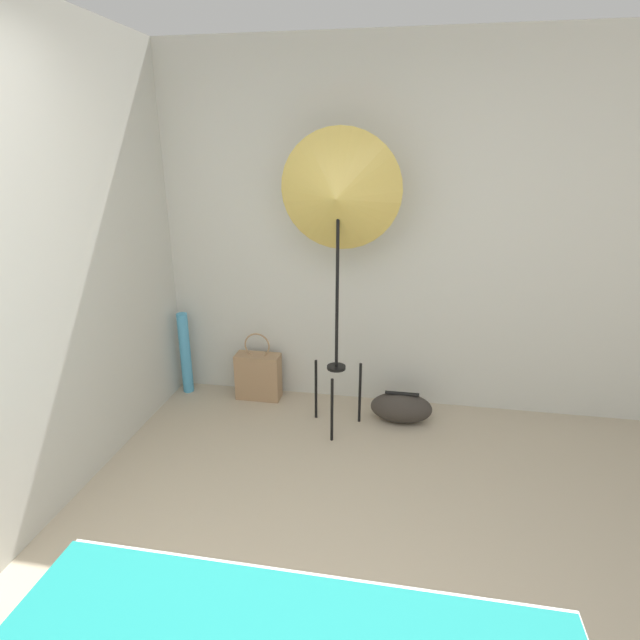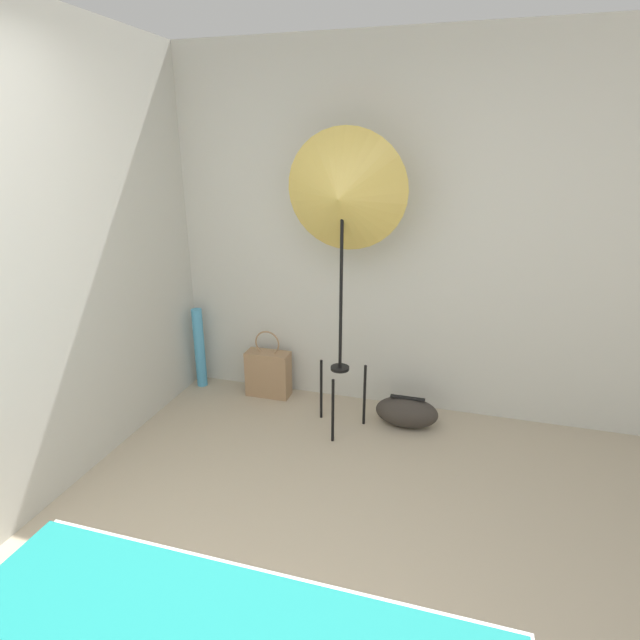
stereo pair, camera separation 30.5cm
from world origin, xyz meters
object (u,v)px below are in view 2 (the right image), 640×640
(photo_umbrella, at_px, (342,197))
(duffel_bag, at_px, (407,412))
(paper_roll, at_px, (200,348))
(tote_bag, at_px, (268,373))

(photo_umbrella, bearing_deg, duffel_bag, 17.64)
(paper_roll, bearing_deg, tote_bag, -0.54)
(tote_bag, relative_size, paper_roll, 0.82)
(photo_umbrella, relative_size, tote_bag, 3.69)
(photo_umbrella, distance_m, tote_bag, 1.60)
(photo_umbrella, relative_size, paper_roll, 3.02)
(photo_umbrella, relative_size, duffel_bag, 4.58)
(photo_umbrella, bearing_deg, paper_roll, 165.54)
(duffel_bag, relative_size, paper_roll, 0.66)
(tote_bag, height_order, duffel_bag, tote_bag)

